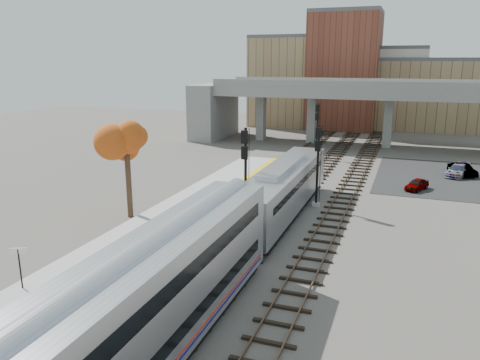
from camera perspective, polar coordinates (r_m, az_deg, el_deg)
The scene contains 17 objects.
ground at distance 29.43m, azimuth -1.82°, elevation -10.03°, with size 160.00×160.00×0.00m, color #47423D.
platform at distance 32.57m, azimuth -13.85°, elevation -7.65°, with size 4.50×60.00×0.35m, color #9E9E99.
yellow_strip at distance 31.53m, azimuth -10.97°, elevation -7.88°, with size 0.70×60.00×0.01m, color yellow.
tracks at distance 40.29m, azimuth 6.08°, elevation -3.15°, with size 10.70×95.00×0.25m.
overpass at distance 70.31m, azimuth 16.03°, elevation 8.66°, with size 54.00×12.00×9.50m.
buildings_far at distance 91.92m, azimuth 14.90°, elevation 11.26°, with size 43.00×21.00×20.60m.
parking_lot at distance 54.35m, azimuth 23.72°, elevation 0.25°, with size 14.00×18.00×0.04m, color black.
locomotive at distance 37.24m, azimuth 5.29°, elevation -1.06°, with size 3.02×19.05×4.10m.
coach at distance 17.82m, azimuth -14.85°, elevation -17.86°, with size 3.03×25.00×5.00m.
signal_mast_near at distance 34.57m, azimuth 0.64°, elevation 0.33°, with size 0.60×0.64×7.44m.
signal_mast_mid at distance 39.86m, azimuth 9.41°, elevation 1.56°, with size 0.60×0.64×6.96m.
signal_mast_far at distance 60.67m, azimuth 9.35°, elevation 5.91°, with size 0.60×0.64×6.92m.
station_sign at distance 27.57m, azimuth -25.34°, elevation -8.75°, with size 0.84×0.42×2.27m.
tree at distance 37.13m, azimuth -13.69°, elevation 4.38°, with size 3.60×3.60×8.04m.
car_a at distance 48.07m, azimuth 20.75°, elevation -0.50°, with size 1.28×3.18×1.08m, color #99999E.
car_b at distance 56.09m, azimuth 25.50°, elevation 1.16°, with size 1.35×3.88×1.28m, color #99999E.
car_c at distance 55.49m, azimuth 25.03°, elevation 1.08°, with size 1.78×4.38×1.27m, color #99999E.
Camera 1 is at (10.08, -24.83, 12.17)m, focal length 35.00 mm.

